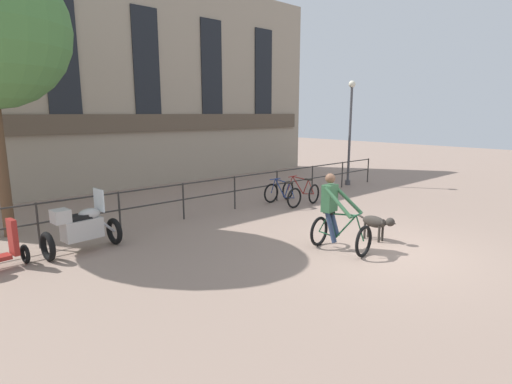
{
  "coord_description": "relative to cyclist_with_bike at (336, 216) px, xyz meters",
  "views": [
    {
      "loc": [
        -7.72,
        -4.42,
        2.98
      ],
      "look_at": [
        -1.2,
        2.86,
        1.05
      ],
      "focal_mm": 28.0,
      "sensor_mm": 36.0,
      "label": 1
    }
  ],
  "objects": [
    {
      "name": "ground_plane",
      "position": [
        0.77,
        -0.72,
        -0.76
      ],
      "size": [
        60.0,
        60.0,
        0.0
      ],
      "primitive_type": "plane",
      "color": "gray"
    },
    {
      "name": "building_facade",
      "position": [
        0.77,
        10.27,
        3.45
      ],
      "size": [
        18.0,
        0.72,
        8.46
      ],
      "color": "gray",
      "rests_on": "ground_plane"
    },
    {
      "name": "dog",
      "position": [
        1.26,
        -0.27,
        -0.32
      ],
      "size": [
        0.24,
        1.03,
        0.63
      ],
      "rotation": [
        0.0,
        0.0,
        -0.0
      ],
      "color": "#332D28",
      "rests_on": "ground_plane"
    },
    {
      "name": "street_lamp",
      "position": [
        7.08,
        4.68,
        1.64
      ],
      "size": [
        0.28,
        0.28,
        4.28
      ],
      "color": "#424247",
      "rests_on": "ground_plane"
    },
    {
      "name": "parked_motorcycle",
      "position": [
        -4.23,
        3.56,
        -0.2
      ],
      "size": [
        1.63,
        0.77,
        1.35
      ],
      "rotation": [
        0.0,
        0.0,
        1.67
      ],
      "color": "black",
      "rests_on": "ground_plane"
    },
    {
      "name": "parked_bicycle_mid_left",
      "position": [
        3.14,
        3.82,
        -0.41
      ],
      "size": [
        0.84,
        1.2,
        0.86
      ],
      "rotation": [
        0.0,
        0.0,
        3.31
      ],
      "color": "black",
      "rests_on": "ground_plane"
    },
    {
      "name": "canal_railing",
      "position": [
        0.77,
        4.48,
        -0.05
      ],
      "size": [
        15.05,
        0.05,
        1.05
      ],
      "color": "#2D2B28",
      "rests_on": "ground_plane"
    },
    {
      "name": "parked_bicycle_near_lamp",
      "position": [
        2.25,
        3.82,
        -0.41
      ],
      "size": [
        0.67,
        1.12,
        0.86
      ],
      "rotation": [
        0.0,
        0.0,
        3.15
      ],
      "color": "black",
      "rests_on": "ground_plane"
    },
    {
      "name": "cyclist_with_bike",
      "position": [
        0.0,
        0.0,
        0.0
      ],
      "size": [
        0.81,
        1.24,
        1.7
      ],
      "rotation": [
        0.0,
        0.0,
        0.12
      ],
      "color": "black",
      "rests_on": "ground_plane"
    }
  ]
}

